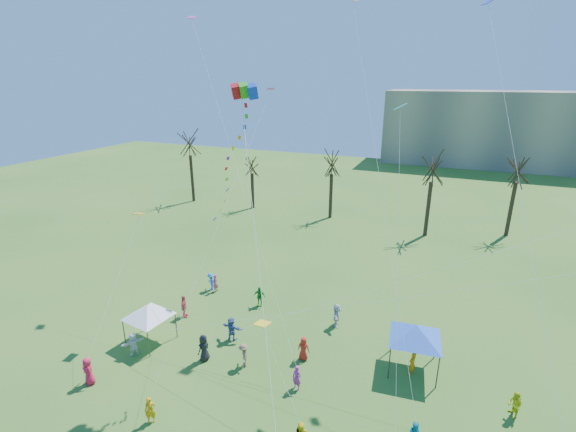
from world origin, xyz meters
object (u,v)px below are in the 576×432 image
at_px(distant_building, 540,131).
at_px(big_box_kite, 235,167).
at_px(canopy_tent_white, 148,311).
at_px(canopy_tent_blue, 416,332).

bearing_deg(distant_building, big_box_kite, -109.80).
relative_size(distant_building, big_box_kite, 3.26).
bearing_deg(canopy_tent_white, canopy_tent_blue, 13.22).
bearing_deg(canopy_tent_blue, canopy_tent_white, -166.78).
distance_m(distant_building, canopy_tent_white, 83.24).
relative_size(big_box_kite, canopy_tent_blue, 4.34).
bearing_deg(big_box_kite, canopy_tent_white, -171.30).
height_order(distant_building, big_box_kite, big_box_kite).
xyz_separation_m(distant_building, canopy_tent_blue, (-16.50, -71.93, -4.79)).
relative_size(canopy_tent_white, canopy_tent_blue, 0.87).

